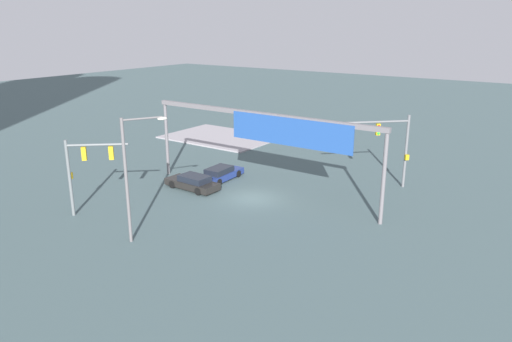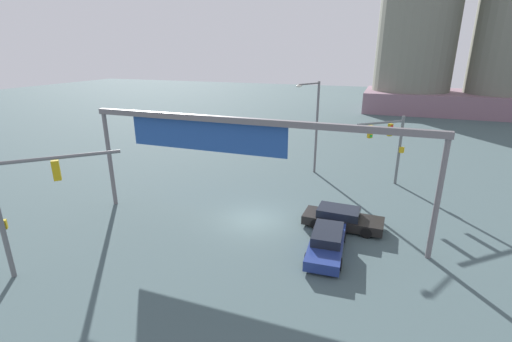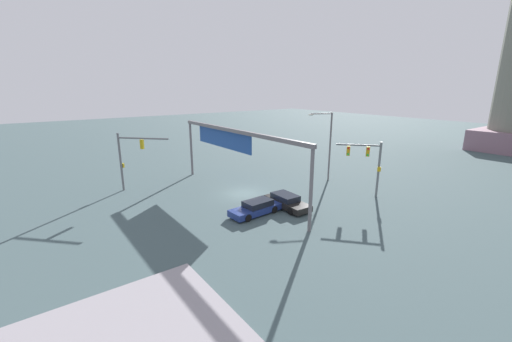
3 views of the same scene
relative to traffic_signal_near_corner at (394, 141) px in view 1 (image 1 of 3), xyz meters
name	(u,v)px [view 1 (image 1 of 3)]	position (x,y,z in m)	size (l,w,h in m)	color
ground_plane	(253,198)	(7.95, 8.80, -4.01)	(190.26, 190.26, 0.00)	#415557
sidewalk_corner	(221,137)	(23.36, -6.27, -3.94)	(12.70, 9.21, 0.15)	gray
traffic_signal_near_corner	(394,141)	(0.00, 0.00, 0.00)	(4.36, 3.97, 6.12)	slate
traffic_signal_opposite_side	(83,165)	(15.72, 18.38, -0.26)	(3.59, 2.94, 5.54)	slate
streetlamp_curved_arm	(131,170)	(9.53, 19.36, 0.64)	(1.55, 2.58, 7.92)	#635F61
overhead_sign_gantry	(269,128)	(7.03, 7.97, 1.59)	(20.65, 0.43, 6.75)	slate
sedan_car_approaching	(193,182)	(13.33, 9.83, -3.44)	(4.81, 2.01, 1.21)	black
sedan_car_waiting_far	(221,174)	(12.96, 6.63, -3.44)	(2.02, 4.79, 1.21)	navy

